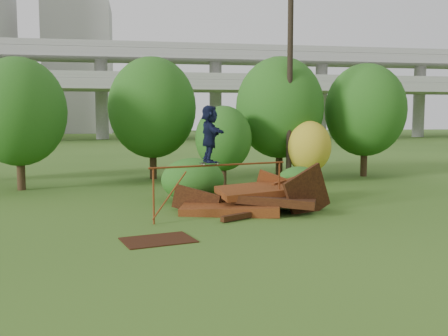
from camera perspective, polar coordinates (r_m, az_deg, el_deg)
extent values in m
plane|color=#2D5116|center=(15.38, 4.25, -6.63)|extent=(240.00, 240.00, 0.00)
cube|color=#3E1B0B|center=(17.54, 0.84, -4.47)|extent=(3.84, 2.95, 0.56)
cube|color=black|center=(17.55, 5.85, -3.70)|extent=(3.25, 2.69, 0.55)
cube|color=#3E1B0B|center=(17.81, 3.26, -2.63)|extent=(2.58, 1.87, 0.50)
cube|color=black|center=(17.66, 9.48, -2.94)|extent=(2.06, 1.02, 2.14)
cube|color=#3E1B0B|center=(18.85, 5.66, -2.65)|extent=(1.44, 1.17, 1.66)
cube|color=black|center=(17.72, -3.22, -3.82)|extent=(1.70, 0.91, 1.18)
cube|color=black|center=(16.45, 2.66, -5.37)|extent=(1.96, 1.31, 0.18)
cube|color=#3E1B0B|center=(18.62, 7.11, -1.53)|extent=(1.27, 0.79, 0.34)
cylinder|color=brown|center=(15.59, -8.05, -3.22)|extent=(0.06, 0.06, 1.75)
cylinder|color=brown|center=(17.59, 6.32, -2.19)|extent=(0.06, 0.06, 1.75)
cylinder|color=brown|center=(16.35, -0.43, 0.34)|extent=(4.72, 1.47, 0.06)
cube|color=black|center=(16.18, -1.64, 0.61)|extent=(0.70, 0.37, 0.02)
cylinder|color=beige|center=(16.02, -2.32, 0.42)|extent=(0.06, 0.04, 0.05)
cylinder|color=beige|center=(16.15, -2.54, 0.47)|extent=(0.06, 0.04, 0.05)
cylinder|color=beige|center=(16.22, -0.75, 0.50)|extent=(0.06, 0.04, 0.05)
cylinder|color=beige|center=(16.36, -0.98, 0.54)|extent=(0.06, 0.04, 0.05)
imported|color=black|center=(16.13, -1.65, 3.92)|extent=(0.69, 1.76, 1.85)
cube|color=black|center=(13.68, -7.55, -8.16)|extent=(2.14, 1.76, 0.03)
cylinder|color=black|center=(24.59, -22.20, -0.07)|extent=(0.37, 0.37, 1.97)
ellipsoid|color=#1E5316|center=(24.49, -22.42, 5.97)|extent=(4.28, 4.28, 4.92)
cylinder|color=black|center=(27.28, -8.10, 0.94)|extent=(0.38, 0.38, 2.08)
ellipsoid|color=#1E5316|center=(27.20, -8.19, 6.84)|extent=(4.71, 4.71, 5.42)
cylinder|color=black|center=(24.44, -0.07, -0.50)|extent=(0.31, 0.31, 1.27)
ellipsoid|color=#1E5316|center=(24.31, -0.07, 3.41)|extent=(2.76, 2.76, 3.18)
cylinder|color=black|center=(27.28, 6.33, 0.96)|extent=(0.38, 0.38, 2.07)
ellipsoid|color=#1E5316|center=(27.19, 6.39, 6.87)|extent=(4.74, 4.74, 5.45)
cylinder|color=black|center=(25.75, 9.59, -0.58)|extent=(0.28, 0.28, 0.99)
ellipsoid|color=#A58C19|center=(25.64, 9.64, 2.42)|extent=(2.29, 2.29, 2.63)
cylinder|color=black|center=(29.33, 15.69, 1.09)|extent=(0.38, 0.38, 2.05)
ellipsoid|color=#1E5316|center=(29.25, 15.84, 6.40)|extent=(4.51, 4.51, 5.18)
ellipsoid|color=#1E5316|center=(19.71, -3.59, -1.35)|extent=(2.49, 2.30, 1.73)
ellipsoid|color=#1E5316|center=(20.21, 8.60, -1.75)|extent=(1.92, 1.76, 1.36)
cylinder|color=black|center=(25.36, 7.54, 10.69)|extent=(0.28, 0.28, 11.00)
cube|color=gray|center=(74.80, -7.16, 9.29)|extent=(160.00, 9.00, 1.40)
cube|color=gray|center=(81.23, -7.42, 12.54)|extent=(160.00, 9.00, 1.40)
cylinder|color=gray|center=(75.92, -20.90, 5.89)|extent=(2.20, 2.20, 8.00)
cylinder|color=gray|center=(74.66, -7.13, 6.22)|extent=(2.20, 2.20, 8.00)
cylinder|color=gray|center=(77.66, 6.34, 6.21)|extent=(2.20, 2.20, 8.00)
cube|color=#9E9E99|center=(117.70, -16.17, 10.72)|extent=(14.00, 14.00, 28.00)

